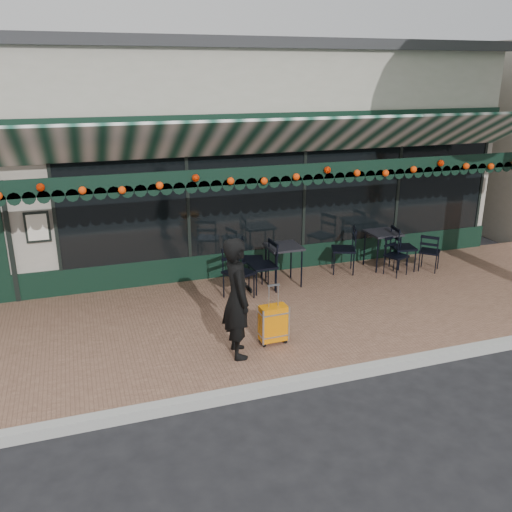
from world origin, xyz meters
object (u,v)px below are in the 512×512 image
object	(u,v)px
chair_a_front	(396,256)
chair_a_left	(343,250)
cafe_table_a	(383,236)
chair_b_left	(263,266)
suitcase	(273,324)
woman	(237,298)
chair_a_extra	(430,252)
cafe_table_b	(284,250)
chair_b_front	(239,273)
chair_a_right	(403,248)
chair_b_right	(252,260)

from	to	relation	value
chair_a_front	chair_a_left	bearing A→B (deg)	132.54
cafe_table_a	chair_b_left	distance (m)	2.85
suitcase	chair_a_left	bearing A→B (deg)	43.15
woman	suitcase	distance (m)	0.85
suitcase	chair_a_extra	distance (m)	4.64
cafe_table_a	cafe_table_b	xyz separation A→B (m)	(-2.32, -0.24, 0.01)
chair_a_extra	chair_b_front	bearing A→B (deg)	47.07
chair_a_extra	chair_b_front	distance (m)	4.19
chair_a_extra	chair_a_right	bearing A→B (deg)	21.43
chair_a_left	chair_a_extra	distance (m)	1.82
chair_a_front	chair_b_right	world-z (taller)	chair_b_right
chair_a_left	chair_a_right	bearing A→B (deg)	99.94
chair_b_left	suitcase	bearing A→B (deg)	-17.33
cafe_table_b	chair_a_front	bearing A→B (deg)	-5.98
suitcase	cafe_table_a	distance (m)	4.17
woman	chair_a_front	size ratio (longest dim) A/B	2.26
chair_a_front	chair_a_extra	world-z (taller)	chair_a_extra
cafe_table_b	chair_a_front	distance (m)	2.39
cafe_table_b	chair_a_right	size ratio (longest dim) A/B	0.84
chair_a_left	woman	bearing A→B (deg)	-27.72
chair_b_left	chair_a_front	bearing A→B (deg)	86.18
chair_a_right	chair_a_left	bearing A→B (deg)	87.28
cafe_table_b	chair_b_left	world-z (taller)	chair_b_left
suitcase	chair_b_left	distance (m)	2.11
chair_a_left	chair_b_left	size ratio (longest dim) A/B	0.99
chair_a_front	chair_b_front	distance (m)	3.38
suitcase	chair_b_right	distance (m)	2.60
chair_a_right	chair_b_front	size ratio (longest dim) A/B	0.98
chair_a_front	chair_b_left	size ratio (longest dim) A/B	0.81
chair_b_left	chair_b_front	world-z (taller)	chair_b_left
chair_a_left	cafe_table_a	bearing A→B (deg)	111.33
chair_a_extra	chair_a_left	bearing A→B (deg)	29.81
cafe_table_b	chair_b_right	xyz separation A→B (m)	(-0.53, 0.33, -0.26)
cafe_table_b	chair_b_right	distance (m)	0.67
chair_a_left	chair_a_extra	xyz separation A→B (m)	(1.75, -0.48, -0.08)
suitcase	cafe_table_b	xyz separation A→B (m)	(1.03, 2.21, 0.39)
woman	suitcase	xyz separation A→B (m)	(0.61, 0.16, -0.57)
cafe_table_b	chair_b_right	world-z (taller)	chair_b_right
cafe_table_b	chair_a_extra	world-z (taller)	chair_a_extra
chair_a_left	chair_b_front	world-z (taller)	chair_a_left
suitcase	cafe_table_a	bearing A→B (deg)	34.20
chair_a_front	chair_b_front	size ratio (longest dim) A/B	0.82
chair_a_left	chair_a_right	size ratio (longest dim) A/B	1.03
cafe_table_a	chair_a_left	xyz separation A→B (m)	(-0.91, 0.01, -0.22)
cafe_table_a	cafe_table_b	world-z (taller)	cafe_table_b
cafe_table_b	chair_a_extra	bearing A→B (deg)	-4.32
chair_a_right	chair_a_extra	bearing A→B (deg)	-104.68
woman	chair_b_left	size ratio (longest dim) A/B	1.83
chair_b_front	cafe_table_a	bearing A→B (deg)	-13.02
cafe_table_b	woman	bearing A→B (deg)	-124.72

